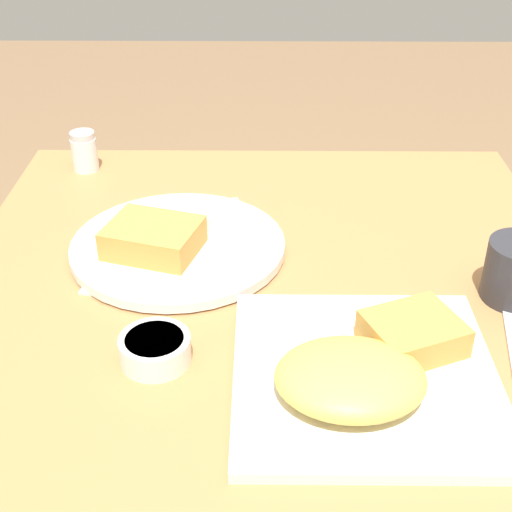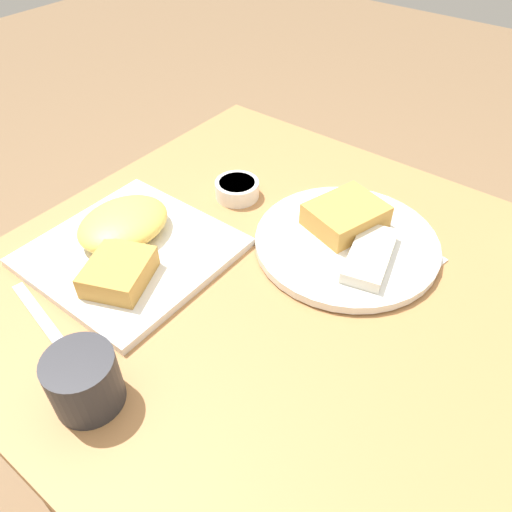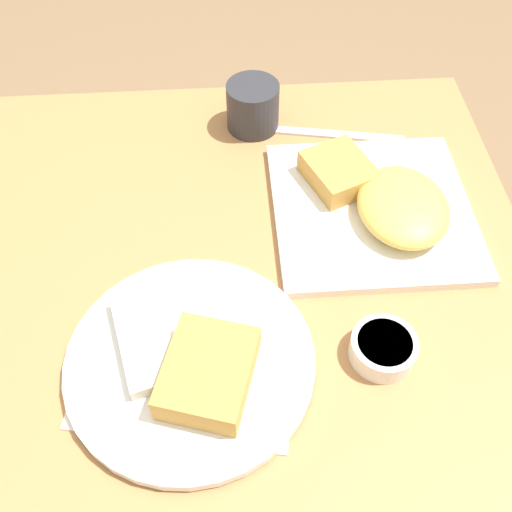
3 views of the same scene
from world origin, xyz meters
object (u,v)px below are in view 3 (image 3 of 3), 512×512
plate_square_near (379,204)px  plate_oval_far (191,362)px  butter_knife (338,135)px  sauce_ramekin (383,348)px  coffee_mug (253,106)px

plate_square_near → plate_oval_far: 0.36m
plate_oval_far → butter_knife: size_ratio=1.39×
sauce_ramekin → coffee_mug: size_ratio=0.95×
plate_square_near → coffee_mug: size_ratio=3.35×
plate_square_near → sauce_ramekin: plate_square_near is taller
butter_knife → coffee_mug: coffee_mug is taller
plate_oval_far → coffee_mug: 0.46m
plate_oval_far → sauce_ramekin: (0.00, -0.23, -0.00)m
butter_knife → coffee_mug: bearing=-3.5°
plate_oval_far → coffee_mug: (0.45, -0.10, 0.02)m
sauce_ramekin → plate_oval_far: bearing=90.9°
sauce_ramekin → butter_knife: sauce_ramekin is taller
sauce_ramekin → coffee_mug: (0.44, 0.13, 0.02)m
coffee_mug → plate_square_near: bearing=-141.3°
plate_square_near → sauce_ramekin: bearing=170.2°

